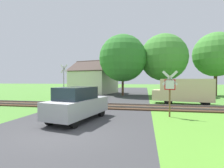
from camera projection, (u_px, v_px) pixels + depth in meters
ground_plane at (63, 133)px, 7.10m from camera, size 160.00×160.00×0.00m
road_asphalt at (81, 121)px, 9.07m from camera, size 7.35×80.00×0.01m
rail_track at (103, 106)px, 13.96m from camera, size 60.00×2.60×0.22m
stop_sign_near at (170, 89)px, 10.05m from camera, size 0.88×0.16×2.70m
crossing_sign_far at (64, 80)px, 16.95m from camera, size 0.86×0.25×3.68m
house at (93, 81)px, 28.52m from camera, size 7.99×7.48×5.34m
tree_center at (123, 58)px, 23.80m from camera, size 6.41×6.41×8.32m
tree_right at (164, 57)px, 24.32m from camera, size 6.52×6.52×8.54m
tree_far at (216, 55)px, 23.23m from camera, size 5.85×5.85×8.45m
mail_truck at (184, 90)px, 15.26m from camera, size 5.14×2.63×2.24m
parked_car at (78, 104)px, 9.22m from camera, size 2.42×4.25×1.78m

